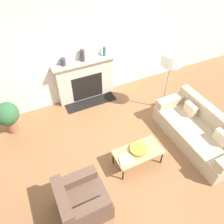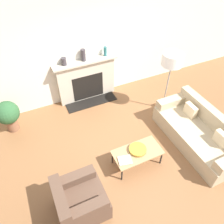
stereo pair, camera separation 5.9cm
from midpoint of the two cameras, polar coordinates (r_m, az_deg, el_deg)
The scene contains 13 objects.
ground_plane at distance 4.95m, azimuth 5.96°, elevation -11.04°, with size 18.00×18.00×0.00m, color brown.
wall_back at distance 5.76m, azimuth -6.10°, elevation 16.67°, with size 18.00×0.06×2.90m.
fireplace at distance 6.02m, azimuth -7.08°, elevation 8.14°, with size 1.69×0.59×1.17m.
couch at distance 5.33m, azimuth 21.43°, elevation -4.78°, with size 0.94×2.13×0.78m.
armchair_near at distance 4.09m, azimuth -8.40°, elevation -22.02°, with size 0.82×0.78×0.75m.
coffee_table at distance 4.55m, azimuth 6.49°, elevation -10.47°, with size 1.00×0.52×0.38m.
bowl at distance 4.52m, azimuth 6.53°, elevation -9.57°, with size 0.36×0.36×0.06m.
book at distance 4.37m, azimuth 3.29°, elevation -12.43°, with size 0.31×0.27×0.02m.
floor_lamp at distance 5.33m, azimuth 14.89°, elevation 12.36°, with size 0.49×0.49×1.63m.
mantel_vase_left at distance 5.55m, azimuth -12.94°, elevation 12.63°, with size 0.13×0.13×0.19m.
mantel_vase_center_left at distance 5.63m, azimuth -8.02°, elevation 14.44°, with size 0.12×0.12×0.30m.
mantel_vase_center_right at distance 5.83m, azimuth -2.31°, elevation 15.53°, with size 0.08×0.08×0.25m.
potted_plant at distance 5.60m, azimuth -25.95°, elevation -0.78°, with size 0.55×0.55×0.82m.
Camera 1 is at (-1.73, -2.36, 3.99)m, focal length 35.00 mm.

